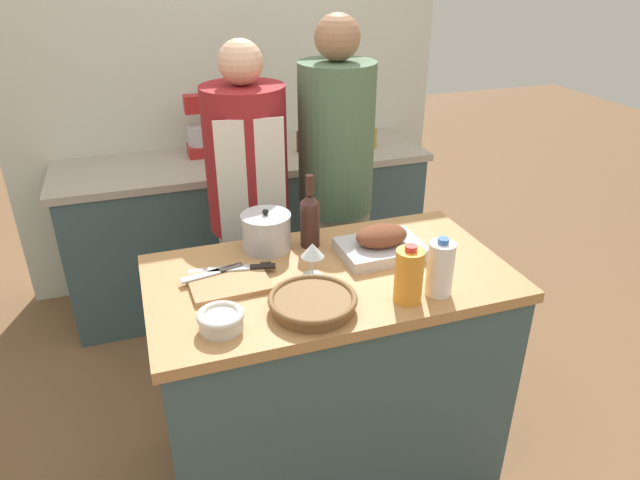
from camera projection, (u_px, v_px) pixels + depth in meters
name	position (u px, v px, depth m)	size (l,w,h in m)	color
ground_plane	(328.00, 460.00, 2.43)	(12.00, 12.00, 0.00)	brown
kitchen_island	(329.00, 375.00, 2.22)	(1.27, 0.71, 0.92)	#3D565B
back_counter	(249.00, 227.00, 3.45)	(2.10, 0.60, 0.88)	#3D565B
back_wall	(228.00, 76.00, 3.37)	(2.60, 0.10, 2.55)	silver
roasting_pan	(381.00, 244.00, 2.12)	(0.31, 0.23, 0.12)	#BCBCC1
wicker_basket	(313.00, 302.00, 1.80)	(0.28, 0.28, 0.05)	brown
cutting_board	(229.00, 283.00, 1.94)	(0.27, 0.21, 0.02)	#AD7F51
stock_pot	(266.00, 232.00, 2.15)	(0.19, 0.19, 0.16)	#B7B7BC
mixing_bowl	(221.00, 320.00, 1.70)	(0.14, 0.14, 0.06)	beige
juice_jug	(409.00, 275.00, 1.82)	(0.09, 0.09, 0.20)	orange
milk_jug	(440.00, 268.00, 1.85)	(0.09, 0.09, 0.20)	white
wine_bottle_green	(310.00, 219.00, 2.15)	(0.07, 0.07, 0.29)	#381E19
wine_glass_left	(313.00, 252.00, 1.95)	(0.08, 0.08, 0.13)	silver
knife_chef	(233.00, 268.00, 2.04)	(0.30, 0.07, 0.01)	#B7B7BC
knife_paring	(214.00, 272.00, 1.98)	(0.23, 0.07, 0.01)	#B7B7BC
knife_bread	(244.00, 268.00, 2.01)	(0.24, 0.07, 0.01)	#B7B7BC
stand_mixer	(202.00, 131.00, 3.23)	(0.18, 0.14, 0.35)	#B22323
condiment_bottle_tall	(372.00, 138.00, 3.40)	(0.06, 0.06, 0.13)	#B28E2D
condiment_bottle_short	(301.00, 141.00, 3.32)	(0.05, 0.05, 0.14)	maroon
person_cook_aproned	(249.00, 204.00, 2.63)	(0.37, 0.38, 1.63)	beige
person_cook_guest	(336.00, 184.00, 2.72)	(0.35, 0.35, 1.71)	beige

